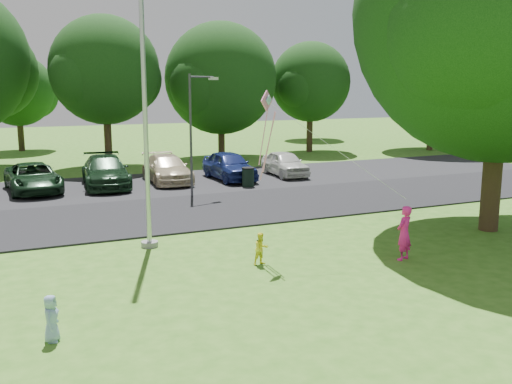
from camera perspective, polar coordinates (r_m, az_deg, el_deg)
name	(u,v)px	position (r m, az deg, el deg)	size (l,w,h in m)	color
ground	(340,282)	(14.25, 8.41, -8.92)	(120.00, 120.00, 0.00)	#386E1D
park_road	(214,209)	(22.07, -4.19, -1.74)	(60.00, 6.00, 0.06)	black
parking_strip	(169,183)	(28.16, -8.71, 0.85)	(42.00, 7.00, 0.06)	black
flagpole	(145,106)	(16.74, -11.06, 8.46)	(0.50, 0.50, 10.00)	#B7BABF
street_lamp	(195,124)	(24.42, -6.15, 6.79)	(1.44, 0.54, 5.23)	#3F3F44
trash_can	(248,178)	(26.78, -0.80, 1.46)	(0.60, 0.60, 0.96)	black
big_tree	(504,20)	(19.96, 23.56, 15.49)	(9.90, 9.39, 11.67)	#332316
tree_row	(153,70)	(36.63, -10.24, 11.95)	(64.35, 11.94, 10.88)	#332316
horizon_trees	(155,91)	(46.57, -10.10, 9.89)	(77.46, 7.20, 7.02)	#332316
parked_cars	(153,170)	(27.92, -10.29, 2.19)	(14.48, 5.14, 1.44)	black
woman	(404,233)	(16.15, 14.59, -4.00)	(0.55, 0.36, 1.52)	#FF2196
child_yellow	(261,249)	(15.30, 0.52, -5.69)	(0.43, 0.33, 0.88)	#FFF328
child_blue	(51,318)	(11.54, -19.79, -11.81)	(0.44, 0.29, 0.91)	#85A5CC
kite	(270,119)	(15.50, 1.36, 7.30)	(3.54, 2.12, 2.90)	pink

